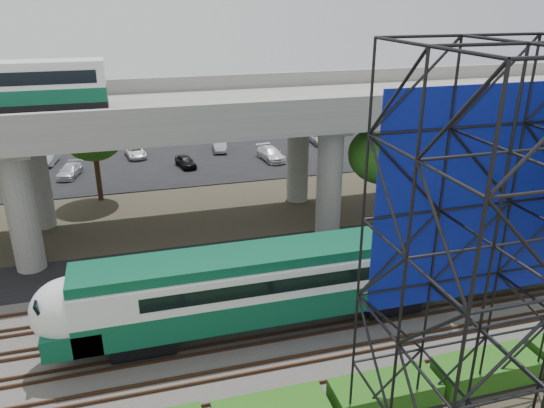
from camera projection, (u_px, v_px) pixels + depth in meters
name	position (u px, v px, depth m)	size (l,w,h in m)	color
ground	(226.00, 364.00, 24.97)	(140.00, 140.00, 0.00)	#474233
ballast_bed	(218.00, 337.00, 26.72)	(90.00, 12.00, 0.20)	slate
service_road	(194.00, 262.00, 34.34)	(90.00, 5.00, 0.08)	black
parking_lot	(162.00, 160.00, 55.35)	(90.00, 18.00, 0.08)	black
harbor_water	(149.00, 117.00, 75.03)	(140.00, 40.00, 0.03)	#3F5169
rail_tracks	(218.00, 334.00, 26.65)	(90.00, 9.52, 0.16)	#472D1E
commuter_train	(312.00, 276.00, 26.95)	(29.30, 3.06, 4.30)	black
overpass	(165.00, 120.00, 36.05)	(80.00, 12.00, 12.40)	#9E9B93
scaffold_tower	(526.00, 282.00, 17.26)	(9.36, 6.36, 15.00)	black
trees	(110.00, 162.00, 36.18)	(40.94, 16.94, 7.69)	#382314
parked_cars	(183.00, 154.00, 55.43)	(39.98, 9.65, 1.32)	silver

